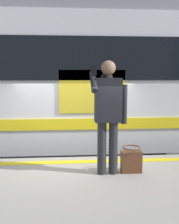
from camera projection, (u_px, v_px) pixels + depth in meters
The scene contains 7 objects.
ground_plane at pixel (76, 212), 5.08m from camera, with size 24.74×24.74×0.00m, color #3D3D3F.
safety_line at pixel (76, 162), 4.63m from camera, with size 16.16×0.16×0.01m, color yellow.
track_rail_near at pixel (75, 180), 6.49m from camera, with size 21.44×0.08×0.16m, color slate.
track_rail_far at pixel (74, 161), 7.90m from camera, with size 21.44×0.08×0.16m, color slate.
train_carriage at pixel (23, 79), 6.75m from camera, with size 9.57×2.99×4.08m.
passenger at pixel (108, 108), 3.96m from camera, with size 0.57×0.55×1.75m.
handbag at pixel (131, 160), 4.12m from camera, with size 0.32×0.29×0.41m.
Camera 1 is at (0.11, 4.77, 2.65)m, focal length 41.65 mm.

